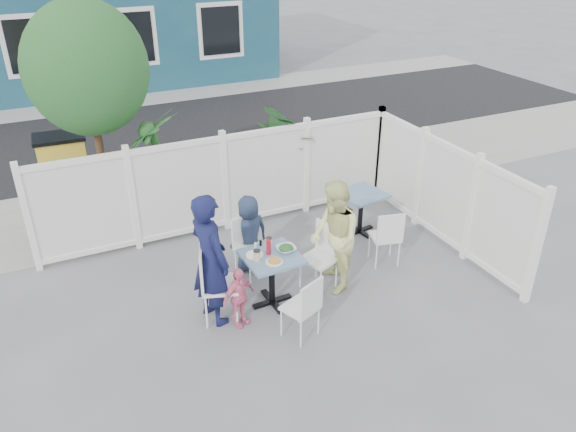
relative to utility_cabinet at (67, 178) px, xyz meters
name	(u,v)px	position (x,y,z in m)	size (l,w,h in m)	color
ground	(283,310)	(2.14, -4.00, -0.69)	(80.00, 80.00, 0.00)	slate
near_sidewalk	(196,195)	(2.14, -0.20, -0.68)	(24.00, 2.60, 0.01)	gray
street	(150,134)	(2.14, 3.50, -0.68)	(24.00, 5.00, 0.01)	black
far_sidewalk	(124,100)	(2.14, 6.60, -0.68)	(24.00, 1.60, 0.01)	gray
fence_back	(225,185)	(2.24, -1.60, 0.10)	(5.86, 0.08, 1.60)	white
fence_right	(444,195)	(5.14, -3.40, 0.10)	(0.08, 3.66, 1.60)	white
tree	(87,69)	(0.54, -0.70, 1.91)	(1.80, 1.62, 3.59)	#382316
utility_cabinet	(67,178)	(0.00, 0.00, 0.00)	(0.74, 0.53, 1.37)	gold
potted_shrub_a	(158,169)	(1.34, -0.90, 0.26)	(1.06, 1.06, 1.90)	#1B522A
potted_shrub_b	(301,151)	(3.90, -1.00, 0.17)	(1.55, 1.34, 1.72)	#1B522A
main_table	(272,267)	(2.07, -3.79, -0.11)	(0.73, 0.73, 0.74)	#4A6E97
spare_table	(361,202)	(4.13, -2.66, -0.14)	(0.77, 0.77, 0.70)	#4A6E97
chair_left	(213,279)	(1.29, -3.76, -0.10)	(0.57, 0.58, 1.02)	white
chair_right	(323,251)	(2.87, -3.70, -0.15)	(0.54, 0.54, 0.93)	white
chair_back	(248,242)	(2.07, -2.98, -0.18)	(0.49, 0.48, 0.87)	white
chair_near	(305,304)	(2.14, -4.60, -0.19)	(0.50, 0.49, 0.85)	white
chair_spare	(387,234)	(3.95, -3.65, -0.17)	(0.48, 0.47, 0.88)	white
man	(210,259)	(1.28, -3.75, 0.18)	(0.64, 0.42, 1.74)	#12163E
woman	(335,238)	(2.98, -3.81, 0.10)	(0.76, 0.59, 1.57)	#D6E550
boy	(249,233)	(2.14, -2.86, -0.12)	(0.56, 0.36, 1.14)	#212F49
toddler	(239,297)	(1.53, -4.01, -0.28)	(0.48, 0.20, 0.81)	pink
plate_main	(274,262)	(2.04, -3.95, 0.06)	(0.22, 0.22, 0.01)	white
plate_side	(255,255)	(1.88, -3.70, 0.06)	(0.23, 0.23, 0.02)	white
salad_bowl	(286,249)	(2.29, -3.77, 0.08)	(0.25, 0.25, 0.06)	white
coffee_cup_a	(257,256)	(1.87, -3.81, 0.12)	(0.09, 0.09, 0.13)	beige
coffee_cup_b	(269,242)	(2.14, -3.57, 0.11)	(0.08, 0.08, 0.12)	beige
ketchup_bottle	(269,247)	(2.06, -3.74, 0.15)	(0.06, 0.06, 0.19)	#AA0F1B
salt_shaker	(255,245)	(1.96, -3.53, 0.09)	(0.03, 0.03, 0.07)	white
pepper_shaker	(261,243)	(2.05, -3.50, 0.09)	(0.03, 0.03, 0.08)	black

